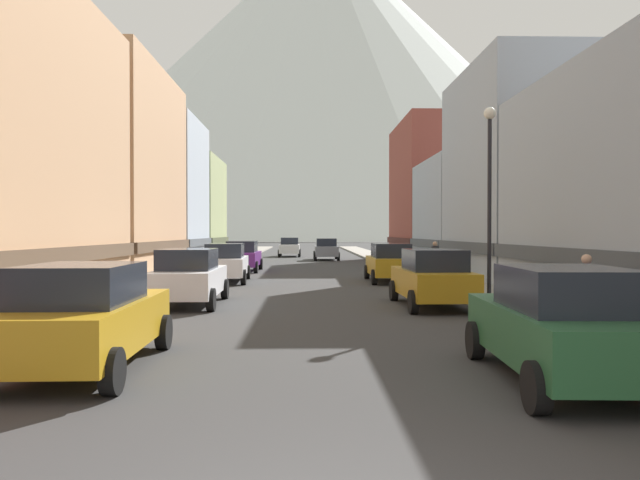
% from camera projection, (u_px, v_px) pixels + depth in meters
% --- Properties ---
extents(sidewalk_left, '(2.50, 100.00, 0.15)m').
position_uv_depth(sidewalk_left, '(212.00, 266.00, 39.05)').
color(sidewalk_left, gray).
rests_on(sidewalk_left, ground).
extents(sidewalk_right, '(2.50, 100.00, 0.15)m').
position_uv_depth(sidewalk_right, '(402.00, 266.00, 39.35)').
color(sidewalk_right, gray).
rests_on(sidewalk_right, ground).
extents(storefront_left_2, '(8.41, 11.27, 10.81)m').
position_uv_depth(storefront_left_2, '(87.00, 176.00, 31.12)').
color(storefront_left_2, tan).
rests_on(storefront_left_2, ground).
extents(storefront_left_3, '(6.77, 8.51, 10.08)m').
position_uv_depth(storefront_left_3, '(153.00, 195.00, 41.43)').
color(storefront_left_3, '#99A5B2').
rests_on(storefront_left_3, ground).
extents(storefront_left_4, '(7.66, 9.56, 8.65)m').
position_uv_depth(storefront_left_4, '(176.00, 210.00, 51.02)').
color(storefront_left_4, '#8C9966').
rests_on(storefront_left_4, ground).
extents(storefront_right_2, '(6.88, 9.54, 10.09)m').
position_uv_depth(storefront_right_2, '(533.00, 178.00, 28.51)').
color(storefront_right_2, '#99A5B2').
rests_on(storefront_right_2, ground).
extents(storefront_right_3, '(6.80, 9.05, 6.87)m').
position_uv_depth(storefront_right_3, '(476.00, 216.00, 37.97)').
color(storefront_right_3, '#99A5B2').
rests_on(storefront_right_3, ground).
extents(storefront_right_4, '(7.74, 11.57, 11.16)m').
position_uv_depth(storefront_right_4, '(445.00, 194.00, 48.47)').
color(storefront_right_4, brown).
rests_on(storefront_right_4, ground).
extents(car_left_0, '(2.13, 4.43, 1.78)m').
position_uv_depth(car_left_0, '(85.00, 316.00, 9.94)').
color(car_left_0, '#B28419').
rests_on(car_left_0, ground).
extents(car_left_1, '(2.11, 4.42, 1.78)m').
position_uv_depth(car_left_1, '(189.00, 277.00, 18.81)').
color(car_left_1, silver).
rests_on(car_left_1, ground).
extents(car_left_2, '(2.21, 4.47, 1.78)m').
position_uv_depth(car_left_2, '(226.00, 263.00, 27.41)').
color(car_left_2, silver).
rests_on(car_left_2, ground).
extents(car_left_3, '(2.09, 4.42, 1.78)m').
position_uv_depth(car_left_3, '(243.00, 256.00, 34.87)').
color(car_left_3, '#591E72').
rests_on(car_left_3, ground).
extents(car_right_0, '(2.26, 4.49, 1.78)m').
position_uv_depth(car_right_0, '(562.00, 324.00, 9.08)').
color(car_right_0, '#265933').
rests_on(car_right_0, ground).
extents(car_right_1, '(2.14, 4.43, 1.78)m').
position_uv_depth(car_right_1, '(433.00, 278.00, 18.33)').
color(car_right_1, '#B28419').
rests_on(car_right_1, ground).
extents(car_right_2, '(2.08, 4.41, 1.78)m').
position_uv_depth(car_right_2, '(390.00, 262.00, 27.47)').
color(car_right_2, '#B28419').
rests_on(car_right_2, ground).
extents(car_driving_0, '(2.06, 4.40, 1.78)m').
position_uv_depth(car_driving_0, '(290.00, 247.00, 56.13)').
color(car_driving_0, silver).
rests_on(car_driving_0, ground).
extents(car_driving_1, '(2.06, 4.40, 1.78)m').
position_uv_depth(car_driving_1, '(326.00, 249.00, 49.13)').
color(car_driving_1, slate).
rests_on(car_driving_1, ground).
extents(parking_meter_near, '(0.14, 0.10, 1.33)m').
position_uv_depth(parking_meter_near, '(616.00, 300.00, 11.25)').
color(parking_meter_near, '#595960').
rests_on(parking_meter_near, sidewalk_right).
extents(trash_bin_right, '(0.59, 0.59, 0.98)m').
position_uv_depth(trash_bin_right, '(604.00, 309.00, 12.89)').
color(trash_bin_right, '#4C5156').
rests_on(trash_bin_right, sidewalk_right).
extents(pedestrian_0, '(0.36, 0.36, 1.69)m').
position_uv_depth(pedestrian_0, '(435.00, 260.00, 29.24)').
color(pedestrian_0, '#333338').
rests_on(pedestrian_0, sidewalk_right).
extents(pedestrian_1, '(0.36, 0.36, 1.66)m').
position_uv_depth(pedestrian_1, '(586.00, 293.00, 13.49)').
color(pedestrian_1, navy).
rests_on(pedestrian_1, sidewalk_right).
extents(streetlamp_right, '(0.36, 0.36, 5.86)m').
position_uv_depth(streetlamp_right, '(490.00, 176.00, 17.67)').
color(streetlamp_right, black).
rests_on(streetlamp_right, sidewalk_right).
extents(mountain_backdrop, '(260.40, 260.40, 137.28)m').
position_uv_depth(mountain_backdrop, '(322.00, 82.00, 263.37)').
color(mountain_backdrop, silver).
rests_on(mountain_backdrop, ground).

